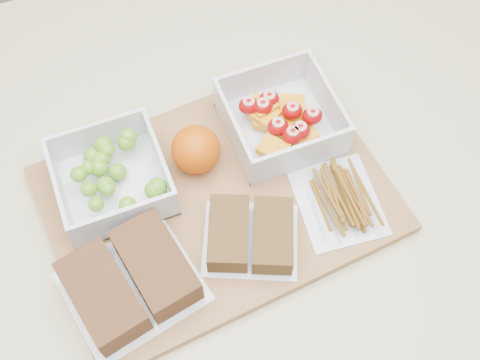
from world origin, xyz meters
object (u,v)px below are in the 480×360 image
(fruit_container, at_px, (280,120))
(sandwich_bag_left, at_px, (130,281))
(cutting_board, at_px, (218,199))
(grape_container, at_px, (113,176))
(orange, at_px, (196,150))
(pretzel_bag, at_px, (339,198))
(sandwich_bag_center, at_px, (251,235))

(fruit_container, distance_m, sandwich_bag_left, 0.29)
(cutting_board, distance_m, grape_container, 0.13)
(cutting_board, relative_size, orange, 6.62)
(fruit_container, bearing_deg, grape_container, -179.18)
(fruit_container, bearing_deg, sandwich_bag_left, -150.08)
(orange, distance_m, pretzel_bag, 0.19)
(fruit_container, distance_m, orange, 0.12)
(cutting_board, xyz_separation_m, pretzel_bag, (0.14, -0.06, 0.02))
(fruit_container, relative_size, orange, 2.20)
(cutting_board, distance_m, pretzel_bag, 0.15)
(cutting_board, height_order, fruit_container, fruit_container)
(grape_container, bearing_deg, cutting_board, -28.57)
(cutting_board, height_order, sandwich_bag_center, sandwich_bag_center)
(pretzel_bag, bearing_deg, cutting_board, 155.47)
(sandwich_bag_center, bearing_deg, pretzel_bag, 3.95)
(pretzel_bag, bearing_deg, fruit_container, 101.04)
(sandwich_bag_left, bearing_deg, pretzel_bag, 2.83)
(grape_container, distance_m, sandwich_bag_left, 0.14)
(sandwich_bag_left, height_order, pretzel_bag, sandwich_bag_left)
(fruit_container, relative_size, sandwich_bag_left, 0.81)
(fruit_container, height_order, sandwich_bag_center, fruit_container)
(cutting_board, bearing_deg, orange, 92.15)
(orange, bearing_deg, pretzel_bag, -39.44)
(cutting_board, distance_m, orange, 0.07)
(grape_container, xyz_separation_m, pretzel_bag, (0.25, -0.13, -0.01))
(grape_container, bearing_deg, fruit_container, 0.82)
(cutting_board, distance_m, sandwich_bag_center, 0.08)
(orange, distance_m, sandwich_bag_left, 0.18)
(sandwich_bag_center, bearing_deg, fruit_container, 54.77)
(cutting_board, height_order, sandwich_bag_left, sandwich_bag_left)
(grape_container, bearing_deg, sandwich_bag_left, -97.88)
(sandwich_bag_left, xyz_separation_m, pretzel_bag, (0.27, 0.01, -0.01))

